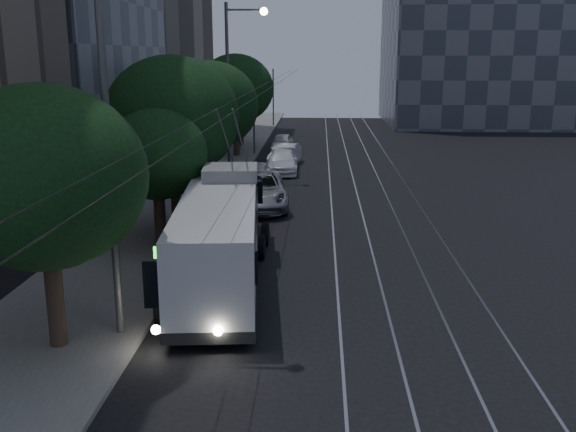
% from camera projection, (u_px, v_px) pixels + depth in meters
% --- Properties ---
extents(ground, '(120.00, 120.00, 0.00)m').
position_uv_depth(ground, '(329.00, 308.00, 19.29)').
color(ground, black).
rests_on(ground, ground).
extents(sidewalk, '(5.00, 90.00, 0.15)m').
position_uv_depth(sidewalk, '(202.00, 179.00, 39.01)').
color(sidewalk, slate).
rests_on(sidewalk, ground).
extents(tram_rails, '(4.52, 90.00, 0.02)m').
position_uv_depth(tram_rails, '(367.00, 181.00, 38.54)').
color(tram_rails, '#9C9BA4').
rests_on(tram_rails, ground).
extents(overhead_wires, '(2.23, 90.00, 6.00)m').
position_uv_depth(overhead_wires, '(242.00, 123.00, 38.05)').
color(overhead_wires, black).
rests_on(overhead_wires, ground).
extents(building_distant_right, '(22.00, 18.00, 24.00)m').
position_uv_depth(building_distant_right, '(493.00, 11.00, 68.75)').
color(building_distant_right, '#3D434E').
rests_on(building_distant_right, ground).
extents(trolleybus, '(3.43, 11.54, 5.63)m').
position_uv_depth(trolleybus, '(221.00, 234.00, 21.37)').
color(trolleybus, '#BBBBBE').
rests_on(trolleybus, ground).
extents(pickup_silver, '(3.63, 6.49, 1.72)m').
position_uv_depth(pickup_silver, '(257.00, 190.00, 31.83)').
color(pickup_silver, gray).
rests_on(pickup_silver, ground).
extents(car_white_a, '(1.54, 3.67, 1.24)m').
position_uv_depth(car_white_a, '(257.00, 173.00, 37.73)').
color(car_white_a, silver).
rests_on(car_white_a, ground).
extents(car_white_b, '(2.10, 4.88, 1.40)m').
position_uv_depth(car_white_b, '(282.00, 162.00, 41.22)').
color(car_white_b, white).
rests_on(car_white_b, ground).
extents(car_white_c, '(2.21, 4.54, 1.43)m').
position_uv_depth(car_white_c, '(285.00, 155.00, 44.04)').
color(car_white_c, silver).
rests_on(car_white_c, ground).
extents(car_white_d, '(1.73, 3.96, 1.33)m').
position_uv_depth(car_white_d, '(282.00, 142.00, 50.67)').
color(car_white_d, silver).
rests_on(car_white_d, ground).
extents(tree_0, '(5.01, 5.01, 6.78)m').
position_uv_depth(tree_0, '(44.00, 178.00, 15.47)').
color(tree_0, black).
rests_on(tree_0, ground).
extents(tree_1, '(3.85, 3.85, 5.48)m').
position_uv_depth(tree_1, '(157.00, 155.00, 24.20)').
color(tree_1, black).
rests_on(tree_1, ground).
extents(tree_2, '(5.61, 5.61, 7.42)m').
position_uv_depth(tree_2, '(173.00, 117.00, 26.71)').
color(tree_2, black).
rests_on(tree_2, ground).
extents(tree_3, '(5.45, 5.45, 7.12)m').
position_uv_depth(tree_3, '(210.00, 105.00, 35.78)').
color(tree_3, black).
rests_on(tree_3, ground).
extents(tree_4, '(5.53, 5.53, 7.50)m').
position_uv_depth(tree_4, '(236.00, 89.00, 46.41)').
color(tree_4, black).
rests_on(tree_4, ground).
extents(tree_5, '(4.84, 4.84, 6.79)m').
position_uv_depth(tree_5, '(240.00, 90.00, 51.90)').
color(tree_5, black).
rests_on(tree_5, ground).
extents(streetlamp_near, '(2.53, 0.44, 10.51)m').
position_uv_depth(streetlamp_near, '(122.00, 101.00, 15.75)').
color(streetlamp_near, '#525254').
rests_on(streetlamp_near, ground).
extents(streetlamp_far, '(2.49, 0.44, 10.31)m').
position_uv_depth(streetlamp_far, '(235.00, 76.00, 37.53)').
color(streetlamp_far, '#525254').
rests_on(streetlamp_far, ground).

